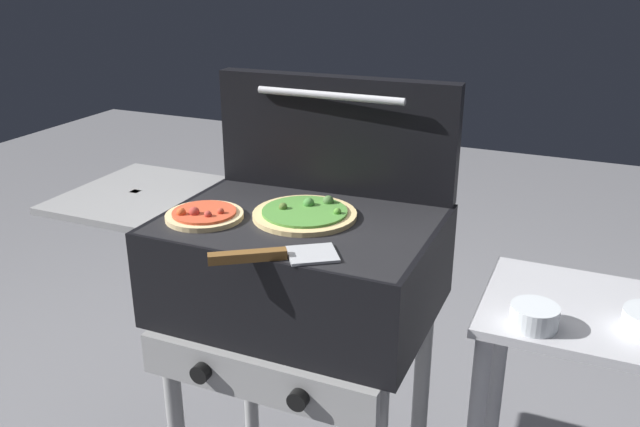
{
  "coord_description": "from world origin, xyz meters",
  "views": [
    {
      "loc": [
        0.62,
        -1.32,
        1.48
      ],
      "look_at": [
        0.05,
        0.0,
        0.92
      ],
      "focal_mm": 37.37,
      "sensor_mm": 36.0,
      "label": 1
    }
  ],
  "objects_px": {
    "pizza_veggie": "(305,213)",
    "prep_table": "(577,405)",
    "grill": "(295,273)",
    "pizza_pepperoni": "(204,215)",
    "spatula": "(275,256)",
    "topping_bowl_near": "(534,317)"
  },
  "relations": [
    {
      "from": "pizza_veggie",
      "to": "spatula",
      "type": "distance_m",
      "value": 0.24
    },
    {
      "from": "spatula",
      "to": "prep_table",
      "type": "xyz_separation_m",
      "value": [
        0.61,
        0.22,
        -0.34
      ]
    },
    {
      "from": "prep_table",
      "to": "topping_bowl_near",
      "type": "distance_m",
      "value": 0.3
    },
    {
      "from": "prep_table",
      "to": "grill",
      "type": "bearing_deg",
      "value": -179.63
    },
    {
      "from": "grill",
      "to": "spatula",
      "type": "relative_size",
      "value": 3.89
    },
    {
      "from": "pizza_pepperoni",
      "to": "spatula",
      "type": "bearing_deg",
      "value": -27.17
    },
    {
      "from": "grill",
      "to": "pizza_pepperoni",
      "type": "distance_m",
      "value": 0.26
    },
    {
      "from": "grill",
      "to": "prep_table",
      "type": "distance_m",
      "value": 0.7
    },
    {
      "from": "pizza_pepperoni",
      "to": "prep_table",
      "type": "bearing_deg",
      "value": 6.01
    },
    {
      "from": "grill",
      "to": "pizza_veggie",
      "type": "height_order",
      "value": "pizza_veggie"
    },
    {
      "from": "pizza_veggie",
      "to": "prep_table",
      "type": "distance_m",
      "value": 0.74
    },
    {
      "from": "pizza_pepperoni",
      "to": "spatula",
      "type": "xyz_separation_m",
      "value": [
        0.26,
        -0.13,
        -0.0
      ]
    },
    {
      "from": "grill",
      "to": "spatula",
      "type": "height_order",
      "value": "spatula"
    },
    {
      "from": "pizza_pepperoni",
      "to": "topping_bowl_near",
      "type": "bearing_deg",
      "value": -2.11
    },
    {
      "from": "pizza_pepperoni",
      "to": "topping_bowl_near",
      "type": "distance_m",
      "value": 0.77
    },
    {
      "from": "prep_table",
      "to": "pizza_veggie",
      "type": "bearing_deg",
      "value": 178.91
    },
    {
      "from": "grill",
      "to": "topping_bowl_near",
      "type": "height_order",
      "value": "grill"
    },
    {
      "from": "grill",
      "to": "prep_table",
      "type": "height_order",
      "value": "grill"
    },
    {
      "from": "grill",
      "to": "spatula",
      "type": "xyz_separation_m",
      "value": [
        0.06,
        -0.22,
        0.15
      ]
    },
    {
      "from": "topping_bowl_near",
      "to": "grill",
      "type": "bearing_deg",
      "value": 168.55
    },
    {
      "from": "pizza_pepperoni",
      "to": "prep_table",
      "type": "distance_m",
      "value": 0.94
    },
    {
      "from": "pizza_veggie",
      "to": "pizza_pepperoni",
      "type": "height_order",
      "value": "pizza_veggie"
    }
  ]
}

